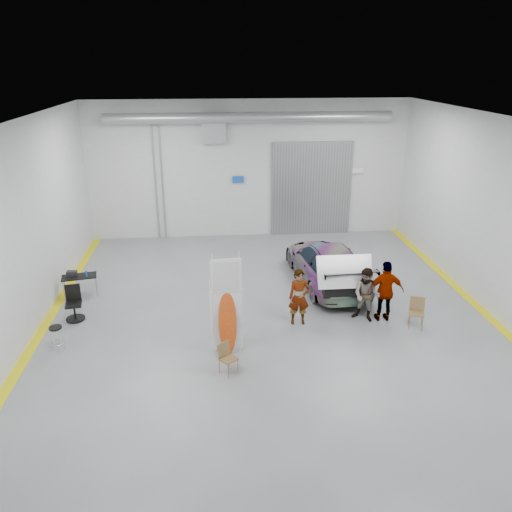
{
  "coord_description": "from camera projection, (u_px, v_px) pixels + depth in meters",
  "views": [
    {
      "loc": [
        -1.67,
        -13.67,
        7.53
      ],
      "look_at": [
        -0.29,
        1.5,
        1.5
      ],
      "focal_mm": 35.0,
      "sensor_mm": 36.0,
      "label": 1
    }
  ],
  "objects": [
    {
      "name": "ground",
      "position": [
        270.0,
        318.0,
        15.57
      ],
      "size": [
        16.0,
        16.0,
        0.0
      ],
      "primitive_type": "plane",
      "color": "slate",
      "rests_on": "ground"
    },
    {
      "name": "work_table",
      "position": [
        77.0,
        276.0,
        16.82
      ],
      "size": [
        1.22,
        0.78,
        0.92
      ],
      "rotation": [
        0.0,
        0.0,
        0.2
      ],
      "color": "#96999E",
      "rests_on": "ground"
    },
    {
      "name": "office_chair",
      "position": [
        74.0,
        305.0,
        15.35
      ],
      "size": [
        0.58,
        0.58,
        1.09
      ],
      "rotation": [
        0.0,
        0.0,
        0.15
      ],
      "color": "black",
      "rests_on": "ground"
    },
    {
      "name": "folding_chair_near",
      "position": [
        229.0,
        364.0,
        12.76
      ],
      "size": [
        0.54,
        0.6,
        0.82
      ],
      "rotation": [
        0.0,
        0.0,
        0.71
      ],
      "color": "brown",
      "rests_on": "ground"
    },
    {
      "name": "sedan_car",
      "position": [
        327.0,
        263.0,
        17.78
      ],
      "size": [
        2.52,
        5.28,
        1.49
      ],
      "primitive_type": "imported",
      "rotation": [
        0.0,
        0.0,
        3.23
      ],
      "color": "white",
      "rests_on": "ground"
    },
    {
      "name": "person_a",
      "position": [
        299.0,
        297.0,
        14.96
      ],
      "size": [
        0.65,
        0.44,
        1.76
      ],
      "primitive_type": "imported",
      "rotation": [
        0.0,
        0.0,
        -0.03
      ],
      "color": "brown",
      "rests_on": "ground"
    },
    {
      "name": "room_shell",
      "position": [
        270.0,
        173.0,
        16.15
      ],
      "size": [
        14.02,
        16.18,
        6.01
      ],
      "color": "silver",
      "rests_on": "ground"
    },
    {
      "name": "person_b",
      "position": [
        366.0,
        295.0,
        15.14
      ],
      "size": [
        1.05,
        1.0,
        1.71
      ],
      "primitive_type": "imported",
      "rotation": [
        0.0,
        0.0,
        -0.6
      ],
      "color": "slate",
      "rests_on": "ground"
    },
    {
      "name": "person_c",
      "position": [
        386.0,
        291.0,
        15.13
      ],
      "size": [
        1.13,
        0.49,
        1.94
      ],
      "primitive_type": "imported",
      "rotation": [
        0.0,
        0.0,
        3.12
      ],
      "color": "brown",
      "rests_on": "ground"
    },
    {
      "name": "surfboard_display",
      "position": [
        226.0,
        314.0,
        13.3
      ],
      "size": [
        0.83,
        0.27,
        2.94
      ],
      "rotation": [
        0.0,
        0.0,
        0.08
      ],
      "color": "white",
      "rests_on": "ground"
    },
    {
      "name": "trunk_lid",
      "position": [
        345.0,
        269.0,
        15.36
      ],
      "size": [
        1.73,
        1.05,
        0.04
      ],
      "primitive_type": "cube",
      "color": "silver",
      "rests_on": "sedan_car"
    },
    {
      "name": "shop_stool",
      "position": [
        57.0,
        338.0,
        13.74
      ],
      "size": [
        0.37,
        0.37,
        0.72
      ],
      "rotation": [
        0.0,
        0.0,
        -0.06
      ],
      "color": "black",
      "rests_on": "ground"
    },
    {
      "name": "folding_chair_far",
      "position": [
        416.0,
        318.0,
        14.95
      ],
      "size": [
        0.55,
        0.59,
        0.92
      ],
      "rotation": [
        0.0,
        0.0,
        -0.35
      ],
      "color": "brown",
      "rests_on": "ground"
    }
  ]
}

